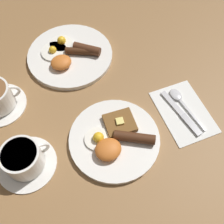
{
  "coord_description": "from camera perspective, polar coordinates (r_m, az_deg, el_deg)",
  "views": [
    {
      "loc": [
        -0.13,
        -0.26,
        0.64
      ],
      "look_at": [
        0.03,
        0.07,
        0.03
      ],
      "focal_mm": 42.0,
      "sensor_mm": 36.0,
      "label": 1
    }
  ],
  "objects": [
    {
      "name": "breakfast_plate_far",
      "position": [
        0.87,
        -9.33,
        12.19
      ],
      "size": [
        0.27,
        0.27,
        0.04
      ],
      "color": "white",
      "rests_on": "ground_plane"
    },
    {
      "name": "ground_plane",
      "position": [
        0.71,
        0.51,
        -6.18
      ],
      "size": [
        3.0,
        3.0,
        0.0
      ],
      "primitive_type": "plane",
      "color": "olive"
    },
    {
      "name": "breakfast_plate_near",
      "position": [
        0.69,
        0.57,
        -5.88
      ],
      "size": [
        0.24,
        0.24,
        0.05
      ],
      "color": "white",
      "rests_on": "ground_plane"
    },
    {
      "name": "spoon",
      "position": [
        0.78,
        14.48,
        2.74
      ],
      "size": [
        0.03,
        0.16,
        0.01
      ],
      "rotation": [
        0.0,
        0.0,
        1.64
      ],
      "color": "silver",
      "rests_on": "napkin"
    },
    {
      "name": "napkin",
      "position": [
        0.77,
        15.33,
        0.07
      ],
      "size": [
        0.14,
        0.2,
        0.01
      ],
      "primitive_type": "cube",
      "rotation": [
        0.0,
        0.0,
        -0.07
      ],
      "color": "white",
      "rests_on": "ground_plane"
    },
    {
      "name": "knife",
      "position": [
        0.76,
        15.14,
        -0.63
      ],
      "size": [
        0.03,
        0.17,
        0.01
      ],
      "rotation": [
        0.0,
        0.0,
        1.68
      ],
      "color": "silver",
      "rests_on": "napkin"
    },
    {
      "name": "teacup_near",
      "position": [
        0.68,
        -18.64,
        -9.76
      ],
      "size": [
        0.15,
        0.15,
        0.07
      ],
      "color": "white",
      "rests_on": "ground_plane"
    }
  ]
}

